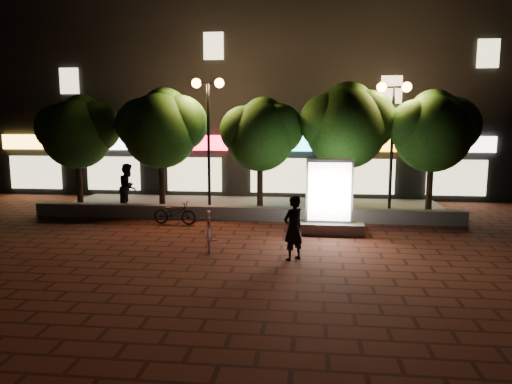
# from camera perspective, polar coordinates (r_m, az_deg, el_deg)

# --- Properties ---
(ground) EXTENTS (80.00, 80.00, 0.00)m
(ground) POSITION_cam_1_polar(r_m,az_deg,el_deg) (14.21, -3.81, -6.62)
(ground) COLOR #512219
(ground) RESTS_ON ground
(retaining_wall) EXTENTS (16.00, 0.45, 0.50)m
(retaining_wall) POSITION_cam_1_polar(r_m,az_deg,el_deg) (18.00, -1.58, -2.52)
(retaining_wall) COLOR slate
(retaining_wall) RESTS_ON ground
(sidewalk) EXTENTS (16.00, 5.00, 0.08)m
(sidewalk) POSITION_cam_1_polar(r_m,az_deg,el_deg) (20.48, -0.61, -1.75)
(sidewalk) COLOR slate
(sidewalk) RESTS_ON ground
(building_block) EXTENTS (28.00, 8.12, 11.30)m
(building_block) POSITION_cam_1_polar(r_m,az_deg,el_deg) (26.63, 1.09, 11.36)
(building_block) COLOR black
(building_block) RESTS_ON ground
(tree_far_left) EXTENTS (3.36, 2.80, 4.63)m
(tree_far_left) POSITION_cam_1_polar(r_m,az_deg,el_deg) (21.16, -20.16, 6.92)
(tree_far_left) COLOR black
(tree_far_left) RESTS_ON sidewalk
(tree_left) EXTENTS (3.60, 3.00, 4.89)m
(tree_left) POSITION_cam_1_polar(r_m,az_deg,el_deg) (19.85, -11.01, 7.65)
(tree_left) COLOR black
(tree_left) RESTS_ON sidewalk
(tree_mid) EXTENTS (3.24, 2.70, 4.50)m
(tree_mid) POSITION_cam_1_polar(r_m,az_deg,el_deg) (19.06, 0.65, 7.08)
(tree_mid) COLOR black
(tree_mid) RESTS_ON sidewalk
(tree_right) EXTENTS (3.72, 3.10, 5.07)m
(tree_right) POSITION_cam_1_polar(r_m,az_deg,el_deg) (19.01, 10.71, 7.99)
(tree_right) COLOR black
(tree_right) RESTS_ON sidewalk
(tree_far_right) EXTENTS (3.48, 2.90, 4.76)m
(tree_far_right) POSITION_cam_1_polar(r_m,az_deg,el_deg) (19.51, 20.17, 7.04)
(tree_far_right) COLOR black
(tree_far_right) RESTS_ON sidewalk
(street_lamp_left) EXTENTS (1.26, 0.36, 5.18)m
(street_lamp_left) POSITION_cam_1_polar(r_m,az_deg,el_deg) (19.11, -5.64, 9.48)
(street_lamp_left) COLOR black
(street_lamp_left) RESTS_ON sidewalk
(street_lamp_right) EXTENTS (1.26, 0.36, 4.98)m
(street_lamp_right) POSITION_cam_1_polar(r_m,az_deg,el_deg) (18.94, 15.82, 8.80)
(street_lamp_right) COLOR black
(street_lamp_right) RESTS_ON sidewalk
(ad_kiosk) EXTENTS (2.27, 1.15, 2.44)m
(ad_kiosk) POSITION_cam_1_polar(r_m,az_deg,el_deg) (16.03, 8.57, -1.33)
(ad_kiosk) COLOR slate
(ad_kiosk) RESTS_ON ground
(scooter_pink) EXTENTS (0.86, 1.81, 1.05)m
(scooter_pink) POSITION_cam_1_polar(r_m,az_deg,el_deg) (14.16, -5.55, -4.51)
(scooter_pink) COLOR #BA79AD
(scooter_pink) RESTS_ON ground
(rider) EXTENTS (0.75, 0.74, 1.74)m
(rider) POSITION_cam_1_polar(r_m,az_deg,el_deg) (12.89, 4.41, -4.23)
(rider) COLOR black
(rider) RESTS_ON ground
(scooter_parked) EXTENTS (1.61, 0.69, 0.82)m
(scooter_parked) POSITION_cam_1_polar(r_m,az_deg,el_deg) (17.48, -9.53, -2.43)
(scooter_parked) COLOR black
(scooter_parked) RESTS_ON ground
(pedestrian) EXTENTS (0.76, 0.95, 1.89)m
(pedestrian) POSITION_cam_1_polar(r_m,az_deg,el_deg) (19.97, -14.80, 0.56)
(pedestrian) COLOR black
(pedestrian) RESTS_ON sidewalk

